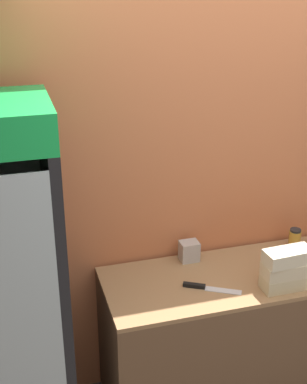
{
  "coord_description": "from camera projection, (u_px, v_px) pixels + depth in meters",
  "views": [
    {
      "loc": [
        -1.28,
        -1.52,
        2.52
      ],
      "look_at": [
        -0.57,
        0.94,
        1.41
      ],
      "focal_mm": 50.0,
      "sensor_mm": 36.0,
      "label": 1
    }
  ],
  "objects": [
    {
      "name": "wall_back",
      "position": [
        234.0,
        174.0,
        3.19
      ],
      "size": [
        5.2,
        0.1,
        2.7
      ],
      "color": "#D17547",
      "rests_on": "ground_plane"
    },
    {
      "name": "prep_counter",
      "position": [
        248.0,
        334.0,
        3.24
      ],
      "size": [
        1.73,
        0.6,
        0.88
      ],
      "color": "brown",
      "rests_on": "ground_plane"
    },
    {
      "name": "sandwich_stack_bottom",
      "position": [
        285.0,
        281.0,
        2.9
      ],
      "size": [
        0.26,
        0.12,
        0.08
      ],
      "color": "beige",
      "rests_on": "prep_counter"
    },
    {
      "name": "sandwich_stack_middle",
      "position": [
        287.0,
        269.0,
        2.87
      ],
      "size": [
        0.26,
        0.12,
        0.08
      ],
      "color": "beige",
      "rests_on": "sandwich_stack_bottom"
    },
    {
      "name": "sandwich_stack_top",
      "position": [
        288.0,
        257.0,
        2.84
      ],
      "size": [
        0.27,
        0.14,
        0.08
      ],
      "color": "beige",
      "rests_on": "sandwich_stack_middle"
    },
    {
      "name": "chefs_knife",
      "position": [
        204.0,
        287.0,
        2.91
      ],
      "size": [
        0.3,
        0.19,
        0.02
      ],
      "color": "silver",
      "rests_on": "prep_counter"
    },
    {
      "name": "condiment_jar",
      "position": [
        295.0,
        239.0,
        3.31
      ],
      "size": [
        0.07,
        0.07,
        0.13
      ],
      "color": "gold",
      "rests_on": "prep_counter"
    },
    {
      "name": "napkin_dispenser",
      "position": [
        189.0,
        251.0,
        3.17
      ],
      "size": [
        0.11,
        0.09,
        0.12
      ],
      "color": "#B7B2AD",
      "rests_on": "prep_counter"
    }
  ]
}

